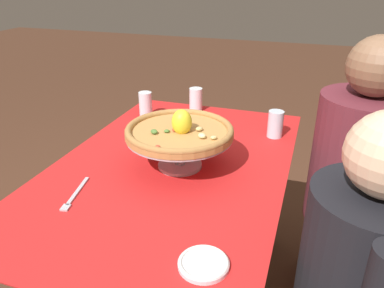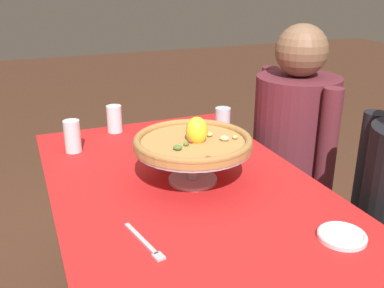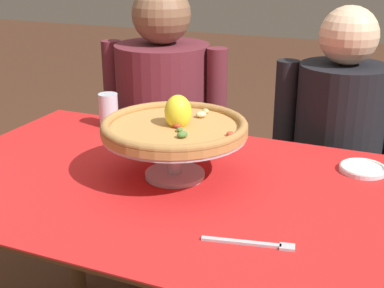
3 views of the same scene
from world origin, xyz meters
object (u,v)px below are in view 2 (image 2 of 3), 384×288
(pizza_stand, at_px, (193,156))
(dinner_fork, at_px, (145,243))
(pizza, at_px, (194,141))
(water_glass_back_left, at_px, (223,123))
(water_glass_front_left, at_px, (73,138))
(diner_left, at_px, (292,157))
(side_plate, at_px, (342,236))
(water_glass_side_left, at_px, (115,121))

(pizza_stand, height_order, dinner_fork, pizza_stand)
(pizza, bearing_deg, water_glass_back_left, 143.02)
(dinner_fork, bearing_deg, water_glass_front_left, -173.64)
(water_glass_front_left, xyz_separation_m, diner_left, (0.07, 0.98, -0.21))
(pizza_stand, distance_m, water_glass_back_left, 0.49)
(diner_left, bearing_deg, side_plate, -26.65)
(pizza_stand, distance_m, pizza, 0.05)
(water_glass_front_left, relative_size, water_glass_side_left, 1.07)
(pizza, relative_size, diner_left, 0.32)
(pizza_stand, relative_size, side_plate, 2.98)
(water_glass_back_left, xyz_separation_m, dinner_fork, (0.68, -0.55, -0.05))
(side_plate, xyz_separation_m, diner_left, (-0.81, 0.41, -0.16))
(pizza_stand, bearing_deg, side_plate, 26.90)
(side_plate, xyz_separation_m, dinner_fork, (-0.17, -0.49, -0.01))
(pizza_stand, distance_m, water_glass_side_left, 0.61)
(diner_left, bearing_deg, dinner_fork, -54.18)
(water_glass_side_left, distance_m, side_plate, 1.12)
(water_glass_front_left, bearing_deg, pizza_stand, 38.12)
(pizza, distance_m, side_plate, 0.53)
(water_glass_front_left, height_order, dinner_fork, water_glass_front_left)
(pizza, relative_size, water_glass_side_left, 3.29)
(water_glass_front_left, height_order, water_glass_back_left, water_glass_front_left)
(pizza_stand, relative_size, water_glass_back_left, 3.29)
(water_glass_back_left, height_order, dinner_fork, water_glass_back_left)
(pizza_stand, relative_size, water_glass_side_left, 3.24)
(water_glass_front_left, xyz_separation_m, water_glass_side_left, (-0.17, 0.20, -0.00))
(water_glass_back_left, bearing_deg, pizza, -36.98)
(water_glass_back_left, xyz_separation_m, water_glass_side_left, (-0.20, -0.43, 0.00))
(pizza_stand, distance_m, water_glass_front_left, 0.54)
(dinner_fork, bearing_deg, pizza_stand, 139.30)
(water_glass_back_left, xyz_separation_m, side_plate, (0.85, -0.06, -0.04))
(side_plate, height_order, diner_left, diner_left)
(pizza_stand, height_order, pizza, pizza)
(water_glass_front_left, bearing_deg, water_glass_side_left, 129.76)
(dinner_fork, bearing_deg, diner_left, 125.82)
(pizza, distance_m, dinner_fork, 0.41)
(pizza_stand, xyz_separation_m, water_glass_front_left, (-0.42, -0.33, -0.04))
(pizza, bearing_deg, water_glass_front_left, -141.81)
(water_glass_front_left, relative_size, water_glass_back_left, 1.09)
(dinner_fork, distance_m, diner_left, 1.12)
(pizza, relative_size, water_glass_front_left, 3.06)
(water_glass_front_left, xyz_separation_m, dinner_fork, (0.72, 0.08, -0.05))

